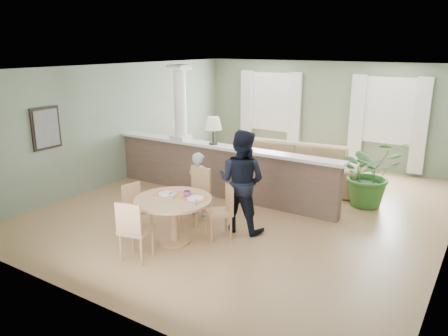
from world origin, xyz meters
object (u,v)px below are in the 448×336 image
Objects in this scene: dining_table at (174,207)px; chair_near at (133,228)px; houseplant at (370,173)px; man_person at (241,181)px; sofa at (291,165)px; chair_far_man at (223,209)px; chair_far_boy at (197,192)px; child_person at (199,184)px; chair_side at (136,206)px.

chair_near reaches higher than dining_table.
man_person reaches higher than houseplant.
man_person reaches higher than chair_near.
chair_far_man is (0.23, -3.23, 0.04)m from sofa.
houseplant is at bearing -132.19° from chair_near.
child_person reaches higher than chair_far_boy.
houseplant reaches higher than chair_far_boy.
dining_table is (-0.32, -3.84, 0.15)m from sofa.
chair_side is (-1.14, -3.86, 0.01)m from sofa.
child_person is at bearing -12.69° from man_person.
houseplant is 4.05m from dining_table.
houseplant reaches higher than chair_side.
man_person is (1.01, -0.16, 0.27)m from child_person.
chair_side is (-0.83, -0.02, -0.14)m from dining_table.
chair_far_man is at bearing -21.58° from chair_far_boy.
chair_side is at bearing 71.04° from child_person.
man_person is at bearing 116.45° from chair_far_man.
chair_far_boy is at bearing 104.21° from dining_table.
chair_far_boy reaches higher than dining_table.
chair_side is (-0.58, -0.97, -0.08)m from chair_far_boy.
chair_far_man is 0.51× the size of man_person.
child_person reaches higher than sofa.
chair_side is 0.69× the size of child_person.
dining_table is 1.33× the size of chair_near.
child_person is (-0.67, -2.67, 0.16)m from sofa.
child_person reaches higher than chair_side.
sofa is 2.89m from man_person.
chair_side is at bearing -112.08° from sofa.
chair_far_boy is at bearing -0.46° from man_person.
houseplant is (1.87, -0.43, 0.22)m from sofa.
chair_near is (-0.65, -1.42, 0.03)m from chair_far_man.
chair_far_boy reaches higher than chair_near.
chair_far_man is (0.79, -0.35, -0.05)m from chair_far_boy.
chair_far_boy reaches higher than sofa.
chair_near is at bearing -83.18° from chair_far_boy.
houseplant is 1.60× the size of chair_side.
chair_side is at bearing -118.53° from chair_far_boy.
sofa is at bearing 81.48° from chair_far_boy.
houseplant reaches higher than child_person.
chair_far_boy is at bearing -161.50° from chair_far_man.
chair_far_man is (-1.64, -2.80, -0.18)m from houseplant.
chair_far_man is 1.06m from child_person.
dining_table is 1.22m from child_person.
sofa is 2.76m from child_person.
child_person reaches higher than dining_table.
chair_near is (0.14, -1.77, -0.02)m from chair_far_boy.
houseplant reaches higher than sofa.
chair_near is 0.77× the size of child_person.
child_person is at bearing -138.50° from houseplant.
dining_table is at bearing -73.35° from chair_far_boy.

